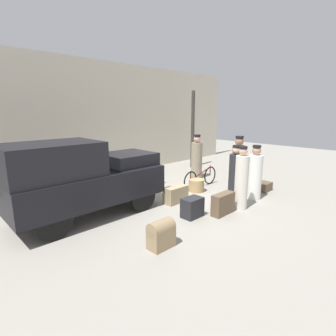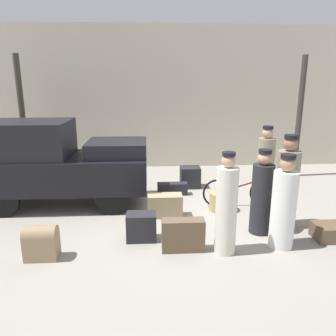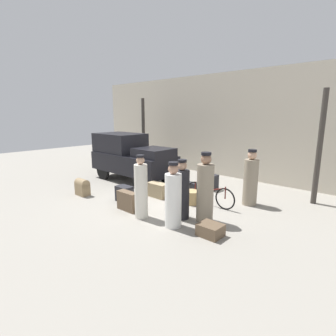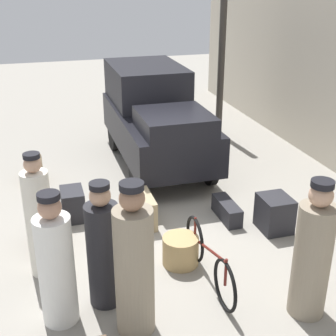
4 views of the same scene
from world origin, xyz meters
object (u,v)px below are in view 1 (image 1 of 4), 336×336
Objects in this scene: porter_carrying_trunk at (197,159)px; trunk_umber_medium at (192,207)px; trunk_barrel_dark at (161,233)px; porter_lifting_near_truck at (235,173)px; bicycle at (201,178)px; trunk_wicker_pale at (176,194)px; truck at (81,177)px; porter_with_bicycle at (238,166)px; wicker_basket at (196,185)px; porter_standing_middle at (241,180)px; trunk_large_brown at (223,204)px; conductor_in_dark_uniform at (255,175)px; suitcase_tan_flat at (263,186)px; suitcase_small_leather at (152,186)px; suitcase_black_upright at (152,177)px.

porter_carrying_trunk is 3.22× the size of trunk_umber_medium.
porter_lifting_near_truck is at bearing 10.91° from trunk_barrel_dark.
trunk_wicker_pale is at bearing -164.63° from bicycle.
truck is 2.17× the size of bicycle.
porter_with_bicycle is at bearing 12.68° from trunk_barrel_dark.
porter_lifting_near_truck is (0.50, -1.12, 0.52)m from wicker_basket.
porter_standing_middle reaches higher than trunk_umber_medium.
trunk_large_brown reaches higher than trunk_wicker_pale.
trunk_umber_medium is at bearing -171.37° from porter_with_bicycle.
conductor_in_dark_uniform is at bearing -67.78° from wicker_basket.
truck is 2.72m from trunk_wicker_pale.
trunk_wicker_pale is (-1.75, -0.48, -0.10)m from bicycle.
porter_standing_middle is 1.59m from trunk_umber_medium.
truck is 2.85m from trunk_umber_medium.
porter_with_bicycle is at bearing 133.97° from suitcase_tan_flat.
conductor_in_dark_uniform is at bearing -9.00° from trunk_umber_medium.
porter_standing_middle is 3.08m from suitcase_small_leather.
bicycle is 1.34m from porter_carrying_trunk.
porter_lifting_near_truck is at bearing 108.11° from conductor_in_dark_uniform.
bicycle is 1.75m from suitcase_small_leather.
suitcase_black_upright reaches higher than trunk_wicker_pale.
porter_standing_middle is (3.37, -2.43, -0.25)m from truck.
porter_carrying_trunk is 5.59m from trunk_barrel_dark.
truck reaches higher than suitcase_small_leather.
truck reaches higher than trunk_barrel_dark.
truck is 3.64m from trunk_large_brown.
bicycle is 3.25× the size of trunk_umber_medium.
suitcase_tan_flat is (1.16, -0.37, -0.59)m from porter_lifting_near_truck.
trunk_large_brown is at bearing -158.33° from porter_lifting_near_truck.
porter_with_bicycle is 1.06× the size of porter_standing_middle.
conductor_in_dark_uniform is at bearing -168.97° from suitcase_tan_flat.
trunk_wicker_pale is at bearing -168.46° from wicker_basket.
suitcase_tan_flat is at bearing 11.03° from conductor_in_dark_uniform.
trunk_umber_medium is (-1.73, -1.30, 0.05)m from wicker_basket.
trunk_barrel_dark reaches higher than trunk_large_brown.
conductor_in_dark_uniform is 1.77m from trunk_large_brown.
suitcase_tan_flat is 1.01× the size of trunk_umber_medium.
trunk_umber_medium is (-2.42, 0.38, -0.49)m from conductor_in_dark_uniform.
truck is 2.19× the size of porter_carrying_trunk.
porter_with_bicycle is 2.03m from porter_carrying_trunk.
suitcase_black_upright reaches higher than trunk_large_brown.
trunk_large_brown is at bearing -174.91° from suitcase_tan_flat.
conductor_in_dark_uniform reaches higher than trunk_barrel_dark.
porter_lifting_near_truck is 1.09m from porter_standing_middle.
porter_standing_middle is 3.01× the size of trunk_barrel_dark.
bicycle is at bearing 52.17° from trunk_large_brown.
wicker_basket is at bearing 140.83° from porter_with_bicycle.
suitcase_black_upright is 3.46m from trunk_large_brown.
porter_standing_middle is 3.04m from trunk_barrel_dark.
porter_carrying_trunk is at bearing 96.57° from suitcase_tan_flat.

